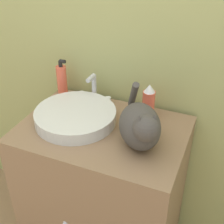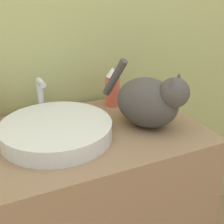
% 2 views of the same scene
% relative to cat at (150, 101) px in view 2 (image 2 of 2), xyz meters
% --- Properties ---
extents(vanity_cabinet, '(0.73, 0.53, 0.83)m').
position_rel_cat_xyz_m(vanity_cabinet, '(-0.19, 0.05, -0.51)').
color(vanity_cabinet, '#8C6B4C').
rests_on(vanity_cabinet, ground_plane).
extents(sink_basin, '(0.37, 0.37, 0.06)m').
position_rel_cat_xyz_m(sink_basin, '(-0.32, 0.06, -0.07)').
color(sink_basin, silver).
rests_on(sink_basin, vanity_cabinet).
extents(faucet, '(0.18, 0.08, 0.15)m').
position_rel_cat_xyz_m(faucet, '(-0.32, 0.25, -0.04)').
color(faucet, silver).
rests_on(faucet, vanity_cabinet).
extents(cat, '(0.26, 0.32, 0.23)m').
position_rel_cat_xyz_m(cat, '(0.00, 0.00, 0.00)').
color(cat, '#47423D').
rests_on(cat, vanity_cabinet).
extents(spray_bottle, '(0.06, 0.06, 0.16)m').
position_rel_cat_xyz_m(spray_bottle, '(-0.04, 0.23, -0.02)').
color(spray_bottle, '#EF6047').
rests_on(spray_bottle, vanity_cabinet).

